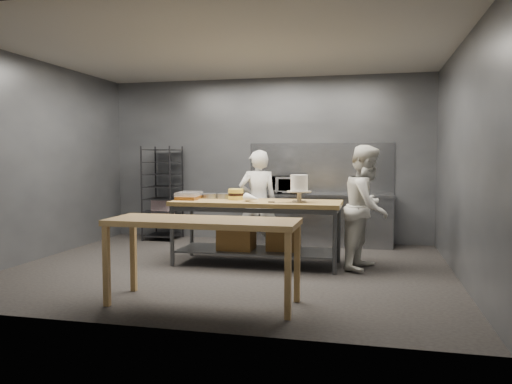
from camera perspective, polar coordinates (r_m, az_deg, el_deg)
ground at (r=7.04m, az=-3.03°, el=-8.68°), size 6.00×6.00×0.00m
back_wall at (r=9.29m, az=1.23°, el=3.73°), size 6.00×0.04×3.00m
work_table at (r=7.18m, az=0.07°, el=-3.78°), size 2.40×0.90×0.92m
near_counter at (r=5.24m, az=-6.08°, el=-4.03°), size 2.00×0.70×0.90m
back_counter at (r=8.89m, az=7.12°, el=-3.09°), size 2.60×0.60×0.90m
splashback_panel at (r=9.12m, az=7.37°, el=2.75°), size 2.60×0.02×0.90m
speed_rack at (r=9.52m, az=-10.62°, el=-0.21°), size 0.60×0.65×1.75m
chef_behind at (r=7.94m, az=0.23°, el=-1.17°), size 0.70×0.57×1.66m
chef_right at (r=7.04m, az=12.54°, el=-1.71°), size 0.85×0.98×1.71m
microwave at (r=8.91m, az=3.41°, el=0.82°), size 0.54×0.37×0.30m
frosted_cake_stand at (r=6.92m, az=4.97°, el=0.77°), size 0.34×0.34×0.38m
layer_cake at (r=7.31m, az=-2.32°, el=-0.27°), size 0.22×0.22×0.16m
cake_pans at (r=7.59m, az=-4.41°, el=-0.45°), size 0.44×0.28×0.07m
piping_bag at (r=6.88m, az=-0.40°, el=-0.70°), size 0.34×0.37×0.12m
offset_spatula at (r=6.84m, az=2.51°, el=-1.19°), size 0.37×0.02×0.02m
pastry_clamshells at (r=7.47m, az=-7.68°, el=-0.40°), size 0.34×0.48×0.11m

